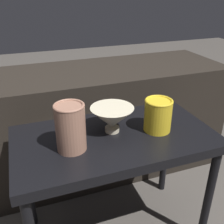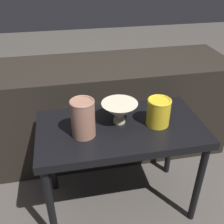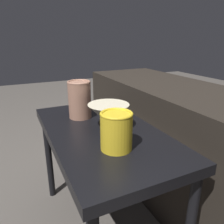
% 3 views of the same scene
% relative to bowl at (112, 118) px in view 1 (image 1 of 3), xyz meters
% --- Properties ---
extents(table, '(0.81, 0.44, 0.55)m').
position_rel_bowl_xyz_m(table, '(0.00, -0.03, -0.13)').
color(table, black).
rests_on(table, ground_plane).
extents(couch_backdrop, '(1.69, 0.50, 0.66)m').
position_rel_bowl_xyz_m(couch_backdrop, '(0.00, 0.50, -0.28)').
color(couch_backdrop, black).
rests_on(couch_backdrop, ground_plane).
extents(bowl, '(0.18, 0.18, 0.11)m').
position_rel_bowl_xyz_m(bowl, '(0.00, 0.00, 0.00)').
color(bowl, beige).
rests_on(bowl, table).
extents(vase_textured_left, '(0.11, 0.11, 0.18)m').
position_rel_bowl_xyz_m(vase_textured_left, '(-0.18, -0.07, 0.03)').
color(vase_textured_left, '#996B56').
rests_on(vase_textured_left, table).
extents(vase_colorful_right, '(0.11, 0.11, 0.14)m').
position_rel_bowl_xyz_m(vase_colorful_right, '(0.18, -0.05, 0.01)').
color(vase_colorful_right, gold).
rests_on(vase_colorful_right, table).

